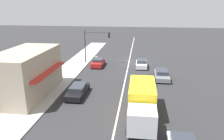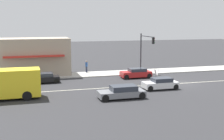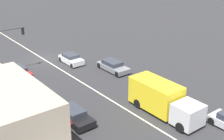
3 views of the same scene
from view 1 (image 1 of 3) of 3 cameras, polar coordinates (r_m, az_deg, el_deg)
The scene contains 12 objects.
ground_plane at distance 22.87m, azimuth 2.07°, elevation -9.12°, with size 160.00×160.00×0.00m, color #2B2B2D.
sidewalk_right at distance 24.80m, azimuth -19.44°, elevation -7.83°, with size 4.00×73.00×0.12m, color #B2AFA8.
lane_marking_center at distance 39.79m, azimuth 4.49°, elevation 2.26°, with size 0.16×60.00×0.01m, color beige.
building_corner_store at distance 26.18m, azimuth -21.40°, elevation -0.72°, with size 5.37×9.61×5.01m.
traffic_signal_main at distance 37.67m, azimuth -4.97°, elevation 7.48°, with size 4.59×0.34×5.60m.
pedestrian at distance 32.88m, azimuth -14.92°, elevation 0.38°, with size 0.34×0.34×1.68m.
warning_aframe_sign at distance 40.04m, azimuth -4.17°, elevation 2.98°, with size 0.45×0.53×0.84m.
delivery_truck at distance 20.34m, azimuth 7.81°, elevation -8.16°, with size 2.44×7.50×2.87m.
hatchback_red at distance 36.57m, azimuth -3.65°, elevation 1.96°, with size 1.79×3.99×1.26m.
suv_black at distance 25.20m, azimuth -8.95°, elevation -5.33°, with size 1.81×4.52×1.19m.
suv_grey at distance 31.09m, azimuth 12.87°, elevation -1.17°, with size 1.90×4.53×1.25m.
van_white at distance 36.10m, azimuth 7.70°, elevation 1.62°, with size 1.77×3.81×1.25m.
Camera 1 is at (-1.82, 38.47, 10.03)m, focal length 35.00 mm.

